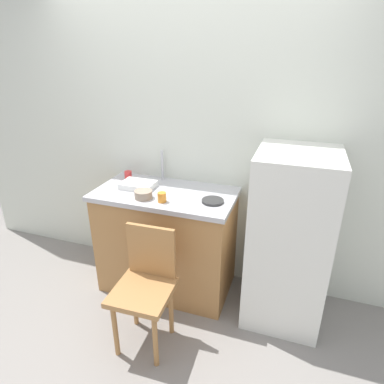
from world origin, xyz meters
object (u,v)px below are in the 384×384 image
Objects in this scene: dish_tray at (138,185)px; cup_orange at (162,197)px; terracotta_bowl at (143,194)px; chair at (146,283)px; refrigerator at (289,239)px; hotplate at (213,201)px; cup_red at (128,175)px.

cup_orange reaches higher than dish_tray.
cup_orange is at bearing -5.32° from terracotta_bowl.
terracotta_bowl reaches higher than chair.
refrigerator is at bearing 8.37° from terracotta_bowl.
hotplate is (-0.59, -0.06, 0.26)m from refrigerator.
refrigerator reaches higher than dish_tray.
cup_red reaches higher than chair.
terracotta_bowl is at bearing -46.29° from cup_red.
cup_orange reaches higher than cup_red.
cup_red is 0.60m from cup_orange.
refrigerator is at bearing 10.69° from cup_orange.
dish_tray is at bearing 128.15° from terracotta_bowl.
chair is 3.18× the size of dish_tray.
dish_tray is 0.36m from cup_orange.
cup_orange is at bearing -35.88° from cup_red.
cup_orange is (-0.96, -0.18, 0.29)m from refrigerator.
cup_red is (-0.18, 0.16, 0.01)m from dish_tray.
dish_tray is at bearing -41.16° from cup_red.
cup_red is at bearing 173.20° from refrigerator.
dish_tray reaches higher than hotplate.
cup_orange is at bearing -162.16° from hotplate.
chair is 0.85m from dish_tray.
cup_red is at bearing 144.12° from cup_orange.
chair is 12.41× the size of cup_red.
dish_tray is 0.68m from hotplate.
hotplate is 2.24× the size of cup_orange.
cup_red is (-1.45, 0.17, 0.29)m from refrigerator.
hotplate is at bearing -6.26° from dish_tray.
cup_red is (-0.32, 0.34, 0.00)m from terracotta_bowl.
dish_tray is 0.24m from cup_red.
cup_red is (-0.86, 0.24, 0.03)m from hotplate.
cup_red is at bearing 133.71° from terracotta_bowl.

